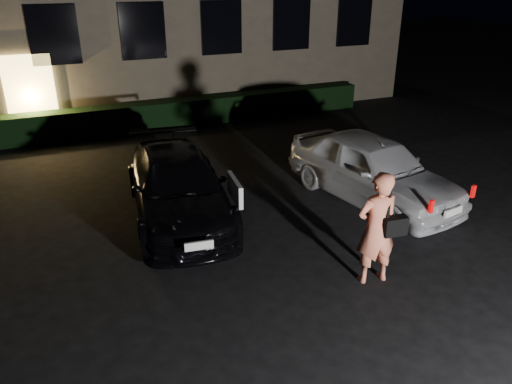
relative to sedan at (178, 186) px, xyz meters
name	(u,v)px	position (x,y,z in m)	size (l,w,h in m)	color
ground	(315,311)	(0.98, -3.98, -0.66)	(80.00, 80.00, 0.00)	black
hedge	(153,115)	(0.98, 6.52, -0.24)	(15.00, 0.70, 0.85)	black
sedan	(178,186)	(0.00, 0.00, 0.00)	(2.42, 4.79, 1.33)	black
hatch	(373,169)	(4.14, -0.94, 0.07)	(2.42, 4.56, 1.48)	silver
man	(377,228)	(2.27, -3.62, 0.30)	(0.80, 0.54, 1.93)	#E47759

